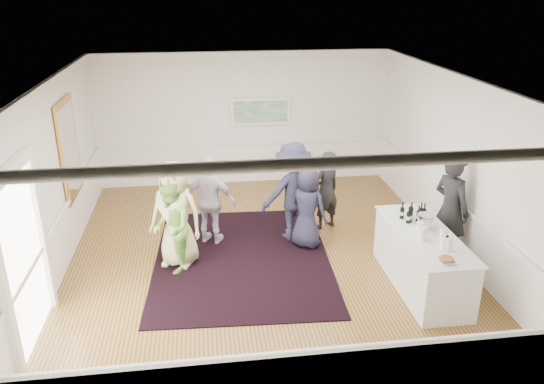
{
  "coord_description": "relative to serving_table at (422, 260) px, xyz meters",
  "views": [
    {
      "loc": [
        -1.0,
        -8.48,
        4.7
      ],
      "look_at": [
        0.18,
        0.2,
        1.19
      ],
      "focal_mm": 35.0,
      "sensor_mm": 36.0,
      "label": 1
    }
  ],
  "objects": [
    {
      "name": "nut_bowl",
      "position": [
        -0.07,
        -0.94,
        0.51
      ],
      "size": [
        0.23,
        0.23,
        0.08
      ],
      "color": "white",
      "rests_on": "serving_table"
    },
    {
      "name": "landscape_painting",
      "position": [
        -2.03,
        5.24,
        1.3
      ],
      "size": [
        1.44,
        0.06,
        0.66
      ],
      "color": "white",
      "rests_on": "wall_back"
    },
    {
      "name": "juice_pitchers",
      "position": [
        0.01,
        -0.35,
        0.59
      ],
      "size": [
        0.43,
        0.64,
        0.24
      ],
      "color": "#83AF3E",
      "rests_on": "serving_table"
    },
    {
      "name": "floor",
      "position": [
        -2.43,
        1.29,
        -0.48
      ],
      "size": [
        8.0,
        8.0,
        0.0
      ],
      "primitive_type": "plane",
      "color": "olive",
      "rests_on": "ground"
    },
    {
      "name": "guest_green",
      "position": [
        -4.03,
        1.08,
        0.32
      ],
      "size": [
        0.72,
        0.86,
        1.6
      ],
      "primitive_type": "imported",
      "rotation": [
        0.0,
        0.0,
        -1.41
      ],
      "color": "#7BBC4B",
      "rests_on": "floor"
    },
    {
      "name": "wall_right",
      "position": [
        1.07,
        1.29,
        1.12
      ],
      "size": [
        0.02,
        8.0,
        3.2
      ],
      "primitive_type": "cube",
      "color": "white",
      "rests_on": "floor"
    },
    {
      "name": "wall_front",
      "position": [
        -2.43,
        -2.71,
        1.12
      ],
      "size": [
        7.0,
        0.02,
        3.2
      ],
      "primitive_type": "cube",
      "color": "white",
      "rests_on": "floor"
    },
    {
      "name": "guest_dark_b",
      "position": [
        -1.05,
        2.4,
        0.33
      ],
      "size": [
        0.7,
        0.59,
        1.62
      ],
      "primitive_type": "imported",
      "rotation": [
        0.0,
        0.0,
        3.56
      ],
      "color": "black",
      "rests_on": "floor"
    },
    {
      "name": "guest_navy",
      "position": [
        -1.57,
        1.66,
        0.29
      ],
      "size": [
        0.9,
        0.87,
        1.55
      ],
      "primitive_type": "imported",
      "rotation": [
        0.0,
        0.0,
        2.43
      ],
      "color": "#1F1F33",
      "rests_on": "floor"
    },
    {
      "name": "doorway",
      "position": [
        -5.88,
        -0.61,
        0.94
      ],
      "size": [
        0.1,
        1.78,
        2.56
      ],
      "color": "white",
      "rests_on": "wall_left"
    },
    {
      "name": "ceiling",
      "position": [
        -2.43,
        1.29,
        2.72
      ],
      "size": [
        7.0,
        8.0,
        0.02
      ],
      "primitive_type": "cube",
      "color": "white",
      "rests_on": "wall_back"
    },
    {
      "name": "mirror",
      "position": [
        -5.88,
        2.59,
        1.32
      ],
      "size": [
        0.05,
        1.25,
        1.85
      ],
      "color": "gold",
      "rests_on": "wall_left"
    },
    {
      "name": "wine_bottles",
      "position": [
        0.0,
        0.5,
        0.63
      ],
      "size": [
        0.42,
        0.27,
        0.31
      ],
      "color": "black",
      "rests_on": "serving_table"
    },
    {
      "name": "ice_bucket",
      "position": [
        0.06,
        0.17,
        0.59
      ],
      "size": [
        0.26,
        0.26,
        0.25
      ],
      "primitive_type": "cylinder",
      "color": "silver",
      "rests_on": "serving_table"
    },
    {
      "name": "area_rug",
      "position": [
        -2.83,
        1.3,
        -0.47
      ],
      "size": [
        3.32,
        4.24,
        0.02
      ],
      "primitive_type": "cube",
      "rotation": [
        0.0,
        0.0,
        -0.05
      ],
      "color": "black",
      "rests_on": "floor"
    },
    {
      "name": "wainscoting",
      "position": [
        -2.43,
        1.29,
        0.02
      ],
      "size": [
        7.0,
        8.0,
        1.0
      ],
      "primitive_type": null,
      "color": "white",
      "rests_on": "floor"
    },
    {
      "name": "guest_tan",
      "position": [
        -3.96,
        1.29,
        0.47
      ],
      "size": [
        1.09,
        0.92,
        1.91
      ],
      "primitive_type": "imported",
      "rotation": [
        0.0,
        0.0,
        -0.39
      ],
      "color": "#CABF7E",
      "rests_on": "floor"
    },
    {
      "name": "guest_dark_a",
      "position": [
        -1.78,
        2.04,
        0.48
      ],
      "size": [
        1.39,
        1.01,
        1.93
      ],
      "primitive_type": "imported",
      "rotation": [
        0.0,
        0.0,
        3.4
      ],
      "color": "#1F1F33",
      "rests_on": "floor"
    },
    {
      "name": "serving_table",
      "position": [
        0.0,
        0.0,
        0.0
      ],
      "size": [
        0.9,
        2.36,
        0.95
      ],
      "color": "silver",
      "rests_on": "floor"
    },
    {
      "name": "guest_lilac",
      "position": [
        -3.35,
        2.04,
        0.38
      ],
      "size": [
        1.09,
        0.79,
        1.72
      ],
      "primitive_type": "imported",
      "rotation": [
        0.0,
        0.0,
        2.72
      ],
      "color": "silver",
      "rests_on": "floor"
    },
    {
      "name": "wall_back",
      "position": [
        -2.43,
        5.29,
        1.12
      ],
      "size": [
        7.0,
        0.02,
        3.2
      ],
      "primitive_type": "cube",
      "color": "white",
      "rests_on": "floor"
    },
    {
      "name": "bartender",
      "position": [
        0.77,
        0.73,
        0.52
      ],
      "size": [
        0.72,
        0.86,
        2.0
      ],
      "primitive_type": "imported",
      "rotation": [
        0.0,
        0.0,
        1.96
      ],
      "color": "black",
      "rests_on": "floor"
    },
    {
      "name": "wall_left",
      "position": [
        -5.93,
        1.29,
        1.12
      ],
      "size": [
        0.02,
        8.0,
        3.2
      ],
      "primitive_type": "cube",
      "color": "white",
      "rests_on": "floor"
    }
  ]
}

